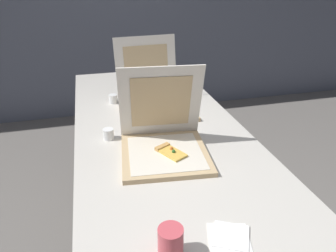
# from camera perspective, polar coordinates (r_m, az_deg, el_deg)

# --- Properties ---
(table) EXTENTS (0.89, 2.09, 0.74)m
(table) POSITION_cam_1_polar(r_m,az_deg,el_deg) (1.76, -1.90, -1.03)
(table) COLOR beige
(table) RESTS_ON ground
(pizza_box_front) EXTENTS (0.43, 0.43, 0.40)m
(pizza_box_front) POSITION_cam_1_polar(r_m,az_deg,el_deg) (1.44, -0.72, -2.94)
(pizza_box_front) COLOR tan
(pizza_box_front) RESTS_ON table
(pizza_box_middle) EXTENTS (0.42, 0.48, 0.41)m
(pizza_box_middle) POSITION_cam_1_polar(r_m,az_deg,el_deg) (1.90, -2.36, 4.59)
(pizza_box_middle) COLOR tan
(pizza_box_middle) RESTS_ON table
(cup_white_far) EXTENTS (0.05, 0.05, 0.06)m
(cup_white_far) POSITION_cam_1_polar(r_m,az_deg,el_deg) (2.04, -9.92, 4.89)
(cup_white_far) COLOR white
(cup_white_far) RESTS_ON table
(cup_white_near_center) EXTENTS (0.05, 0.05, 0.06)m
(cup_white_near_center) POSITION_cam_1_polar(r_m,az_deg,el_deg) (1.60, -10.76, -1.44)
(cup_white_near_center) COLOR white
(cup_white_near_center) RESTS_ON table
(cup_printed_front) EXTENTS (0.08, 0.08, 0.10)m
(cup_printed_front) POSITION_cam_1_polar(r_m,az_deg,el_deg) (0.98, 0.47, -20.38)
(cup_printed_front) COLOR #D14C56
(cup_printed_front) RESTS_ON table
(napkin_pile) EXTENTS (0.17, 0.16, 0.01)m
(napkin_pile) POSITION_cam_1_polar(r_m,az_deg,el_deg) (1.08, 11.15, -19.18)
(napkin_pile) COLOR white
(napkin_pile) RESTS_ON table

